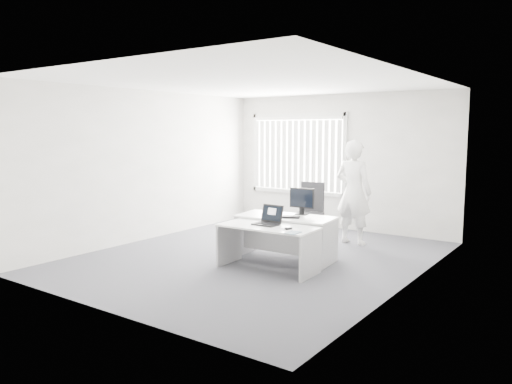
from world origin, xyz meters
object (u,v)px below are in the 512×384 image
Objects in this scene: desk_far at (286,228)px; person at (354,192)px; laptop at (266,215)px; office_chair at (309,222)px; monitor at (302,201)px; desk_near at (268,238)px.

desk_far is 0.84× the size of person.
laptop is at bearing -90.20° from desk_far.
desk_far is at bearing -83.60° from office_chair.
desk_far is 0.51m from monitor.
monitor is (0.14, 0.27, 0.41)m from desk_far.
desk_near is 0.70m from desk_far.
desk_far is at bearing 97.73° from desk_near.
person is at bearing 80.81° from desk_near.
person is at bearing 75.63° from monitor.
person reaches higher than office_chair.
laptop reaches higher than desk_far.
desk_far is at bearing 97.24° from laptop.
office_chair is at bearing 104.19° from laptop.
office_chair is 2.26m from laptop.
desk_far is at bearing 80.36° from person.
monitor is at bearing 57.97° from desk_far.
desk_near is 2.41m from person.
laptop reaches higher than desk_near.
office_chair is 2.50× the size of monitor.
person reaches higher than monitor.
laptop is at bearing -97.66° from monitor.
person is 5.12× the size of laptop.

